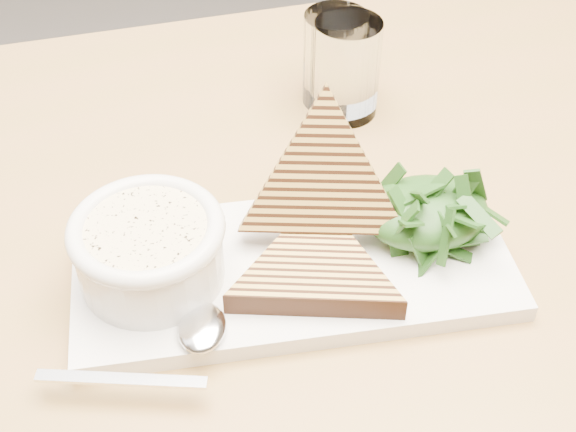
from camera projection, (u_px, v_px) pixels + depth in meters
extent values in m
cube|color=olive|center=(383.00, 252.00, 0.73)|extent=(1.32, 0.91, 0.04)
cube|color=white|center=(293.00, 268.00, 0.67)|extent=(0.37, 0.19, 0.02)
cylinder|color=white|center=(150.00, 256.00, 0.64)|extent=(0.12, 0.12, 0.05)
cylinder|color=beige|center=(146.00, 231.00, 0.62)|extent=(0.10, 0.10, 0.01)
torus|color=white|center=(146.00, 229.00, 0.62)|extent=(0.12, 0.12, 0.01)
ellipsoid|color=#153711|center=(426.00, 212.00, 0.68)|extent=(0.11, 0.09, 0.04)
ellipsoid|color=silver|center=(202.00, 328.00, 0.61)|extent=(0.05, 0.06, 0.01)
cube|color=silver|center=(121.00, 379.00, 0.58)|extent=(0.12, 0.04, 0.00)
cylinder|color=white|center=(346.00, 68.00, 0.82)|extent=(0.07, 0.07, 0.10)
cylinder|color=white|center=(335.00, 59.00, 0.84)|extent=(0.07, 0.07, 0.10)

